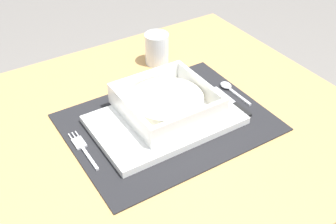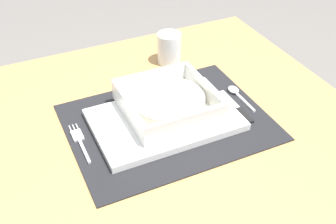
# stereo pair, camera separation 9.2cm
# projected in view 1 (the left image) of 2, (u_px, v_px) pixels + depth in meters

# --- Properties ---
(dining_table) EXTENTS (0.90, 0.79, 0.74)m
(dining_table) POSITION_uv_depth(u_px,v_px,m) (158.00, 158.00, 1.01)
(dining_table) COLOR #B2844C
(dining_table) RESTS_ON ground
(placemat) EXTENTS (0.43, 0.33, 0.00)m
(placemat) POSITION_uv_depth(u_px,v_px,m) (168.00, 122.00, 0.94)
(placemat) COLOR black
(placemat) RESTS_ON dining_table
(serving_plate) EXTENTS (0.31, 0.20, 0.02)m
(serving_plate) POSITION_uv_depth(u_px,v_px,m) (165.00, 120.00, 0.93)
(serving_plate) COLOR white
(serving_plate) RESTS_ON placemat
(porridge_bowl) EXTENTS (0.19, 0.19, 0.05)m
(porridge_bowl) POSITION_uv_depth(u_px,v_px,m) (167.00, 103.00, 0.94)
(porridge_bowl) COLOR white
(porridge_bowl) RESTS_ON serving_plate
(fork) EXTENTS (0.02, 0.13, 0.00)m
(fork) POSITION_uv_depth(u_px,v_px,m) (82.00, 147.00, 0.87)
(fork) COLOR silver
(fork) RESTS_ON placemat
(spoon) EXTENTS (0.02, 0.11, 0.01)m
(spoon) POSITION_uv_depth(u_px,v_px,m) (229.00, 88.00, 1.04)
(spoon) COLOR silver
(spoon) RESTS_ON placemat
(butter_knife) EXTENTS (0.01, 0.13, 0.01)m
(butter_knife) POSITION_uv_depth(u_px,v_px,m) (234.00, 103.00, 0.99)
(butter_knife) COLOR black
(butter_knife) RESTS_ON placemat
(bread_knife) EXTENTS (0.01, 0.14, 0.01)m
(bread_knife) POSITION_uv_depth(u_px,v_px,m) (224.00, 106.00, 0.98)
(bread_knife) COLOR #59331E
(bread_knife) RESTS_ON placemat
(drinking_glass) EXTENTS (0.06, 0.06, 0.08)m
(drinking_glass) POSITION_uv_depth(u_px,v_px,m) (157.00, 50.00, 1.13)
(drinking_glass) COLOR white
(drinking_glass) RESTS_ON dining_table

